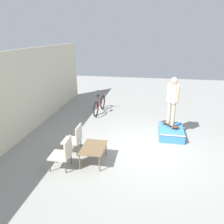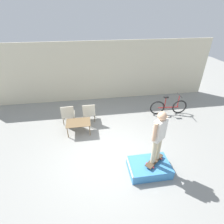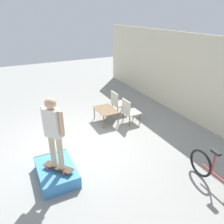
# 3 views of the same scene
# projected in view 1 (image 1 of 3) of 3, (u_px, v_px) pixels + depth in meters

# --- Properties ---
(ground_plane) EXTENTS (24.00, 24.00, 0.00)m
(ground_plane) POSITION_uv_depth(u_px,v_px,m) (147.00, 150.00, 6.91)
(ground_plane) COLOR gray
(house_wall_back) EXTENTS (12.00, 0.06, 3.00)m
(house_wall_back) POSITION_uv_depth(u_px,v_px,m) (15.00, 98.00, 7.13)
(house_wall_back) COLOR beige
(house_wall_back) RESTS_ON ground_plane
(skate_ramp_box) EXTENTS (1.26, 0.84, 0.33)m
(skate_ramp_box) POSITION_uv_depth(u_px,v_px,m) (171.00, 132.00, 7.82)
(skate_ramp_box) COLOR #3D84C6
(skate_ramp_box) RESTS_ON ground_plane
(skateboard_on_ramp) EXTENTS (0.70, 0.62, 0.07)m
(skateboard_on_ramp) POSITION_uv_depth(u_px,v_px,m) (170.00, 124.00, 7.89)
(skateboard_on_ramp) COLOR #473828
(skateboard_on_ramp) RESTS_ON skate_ramp_box
(person_skater) EXTENTS (0.48, 0.38, 1.69)m
(person_skater) POSITION_uv_depth(u_px,v_px,m) (173.00, 97.00, 7.54)
(person_skater) COLOR #C6B793
(person_skater) RESTS_ON skateboard_on_ramp
(coffee_table) EXTENTS (0.94, 0.65, 0.48)m
(coffee_table) POSITION_uv_depth(u_px,v_px,m) (93.00, 149.00, 6.15)
(coffee_table) COLOR brown
(coffee_table) RESTS_ON ground_plane
(patio_chair_left) EXTENTS (0.53, 0.53, 0.89)m
(patio_chair_left) POSITION_uv_depth(u_px,v_px,m) (63.00, 153.00, 5.84)
(patio_chair_left) COLOR brown
(patio_chair_left) RESTS_ON ground_plane
(patio_chair_right) EXTENTS (0.53, 0.53, 0.89)m
(patio_chair_right) POSITION_uv_depth(u_px,v_px,m) (74.00, 138.00, 6.66)
(patio_chair_right) COLOR brown
(patio_chair_right) RESTS_ON ground_plane
(bicycle) EXTENTS (1.74, 0.52, 0.95)m
(bicycle) POSITION_uv_depth(u_px,v_px,m) (99.00, 105.00, 10.10)
(bicycle) COLOR black
(bicycle) RESTS_ON ground_plane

